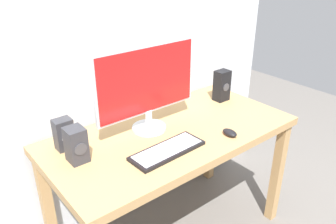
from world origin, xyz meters
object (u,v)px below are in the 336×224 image
at_px(desk, 171,145).
at_px(audio_controller, 64,134).
at_px(speaker_right, 222,86).
at_px(monitor, 147,85).
at_px(speaker_left, 76,145).
at_px(mouse, 230,133).
at_px(keyboard_primary, 167,150).

relative_size(desk, audio_controller, 8.59).
relative_size(speaker_right, audio_controller, 1.26).
distance_m(desk, speaker_right, 0.56).
bearing_deg(monitor, desk, -51.08).
bearing_deg(monitor, speaker_left, -173.80).
bearing_deg(audio_controller, monitor, -11.78).
xyz_separation_m(speaker_right, speaker_left, (-1.03, -0.06, -0.01)).
bearing_deg(speaker_left, desk, -5.97).
xyz_separation_m(mouse, audio_controller, (-0.72, 0.42, 0.06)).
bearing_deg(desk, keyboard_primary, -134.90).
height_order(desk, speaker_right, speaker_right).
distance_m(desk, monitor, 0.37).
distance_m(speaker_right, audio_controller, 1.03).
xyz_separation_m(monitor, audio_controller, (-0.43, 0.09, -0.18)).
relative_size(desk, speaker_left, 8.03).
relative_size(mouse, speaker_right, 0.45).
height_order(keyboard_primary, speaker_right, speaker_right).
xyz_separation_m(keyboard_primary, speaker_right, (0.66, 0.27, 0.09)).
bearing_deg(speaker_right, keyboard_primary, -157.87).
bearing_deg(monitor, speaker_right, 1.63).
xyz_separation_m(desk, audio_controller, (-0.52, 0.19, 0.17)).
xyz_separation_m(monitor, mouse, (0.29, -0.33, -0.24)).
height_order(desk, keyboard_primary, keyboard_primary).
distance_m(mouse, speaker_left, 0.78).
bearing_deg(mouse, audio_controller, 152.67).
bearing_deg(monitor, audio_controller, 168.22).
distance_m(monitor, speaker_left, 0.47).
bearing_deg(keyboard_primary, speaker_right, 22.13).
bearing_deg(desk, speaker_right, 13.02).
relative_size(keyboard_primary, mouse, 4.38).
height_order(monitor, keyboard_primary, monitor).
height_order(mouse, speaker_right, speaker_right).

